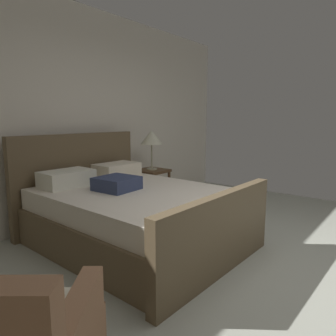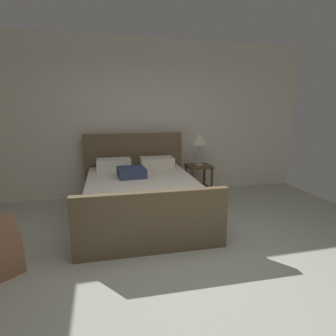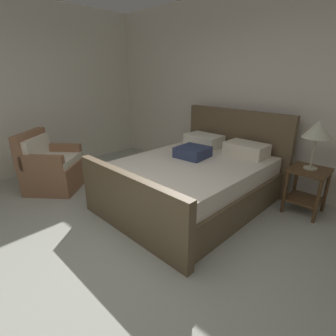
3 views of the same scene
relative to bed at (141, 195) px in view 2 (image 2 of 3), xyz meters
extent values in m
cube|color=#A7AA9C|center=(0.28, -1.71, -0.36)|extent=(6.25, 5.82, 0.02)
cube|color=silver|center=(0.28, 1.26, 1.08)|extent=(6.37, 0.12, 2.86)
cube|color=brown|center=(0.00, -0.06, -0.15)|extent=(1.70, 2.05, 0.40)
cube|color=brown|center=(0.03, 1.00, 0.25)|extent=(1.77, 0.14, 1.19)
cube|color=brown|center=(-0.03, -1.11, 0.02)|extent=(1.77, 0.14, 0.74)
cube|color=silver|center=(0.00, -0.06, 0.16)|extent=(1.61, 1.99, 0.22)
cube|color=silver|center=(-0.35, 0.68, 0.36)|extent=(0.57, 0.37, 0.18)
cube|color=silver|center=(0.39, 0.66, 0.36)|extent=(0.57, 0.37, 0.18)
cube|color=navy|center=(-0.12, 0.10, 0.34)|extent=(0.43, 0.43, 0.14)
cube|color=#533921|center=(1.20, 0.77, 0.23)|extent=(0.44, 0.44, 0.04)
cube|color=#533921|center=(1.20, 0.77, -0.17)|extent=(0.40, 0.40, 0.02)
cylinder|color=#533921|center=(1.01, 0.58, -0.07)|extent=(0.04, 0.04, 0.56)
cylinder|color=#533921|center=(1.39, 0.58, -0.07)|extent=(0.04, 0.04, 0.56)
cylinder|color=#533921|center=(1.01, 0.96, -0.07)|extent=(0.04, 0.04, 0.56)
cylinder|color=#533921|center=(1.39, 0.96, -0.07)|extent=(0.04, 0.04, 0.56)
cylinder|color=#B7B293|center=(1.20, 0.77, 0.26)|extent=(0.16, 0.16, 0.02)
cylinder|color=#B7B293|center=(1.20, 0.77, 0.46)|extent=(0.02, 0.02, 0.37)
cone|color=beige|center=(1.20, 0.77, 0.75)|extent=(0.33, 0.33, 0.21)
camera|label=1|loc=(-2.33, -2.38, 1.04)|focal=33.21mm
camera|label=2|loc=(-0.55, -3.98, 1.29)|focal=29.56mm
camera|label=3|loc=(1.99, -2.63, 1.37)|focal=27.74mm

